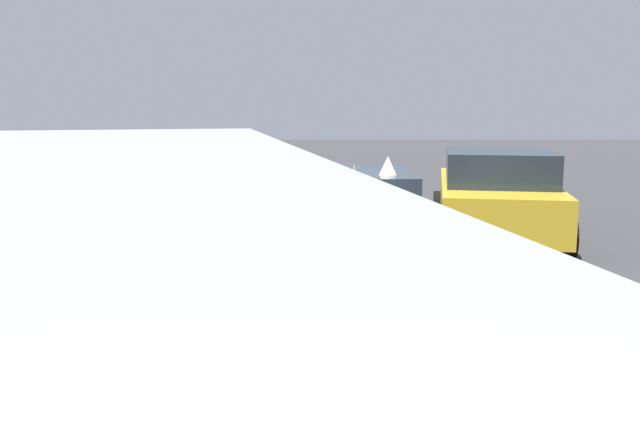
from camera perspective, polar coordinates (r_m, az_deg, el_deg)
The scene contains 4 objects.
ground_plane at distance 8.84m, azimuth 1.95°, elevation -5.76°, with size 60.00×60.00×0.00m, color #38383A.
art_car_decorated at distance 8.74m, azimuth 1.95°, elevation -1.09°, with size 4.32×2.11×1.63m.
parked_sedan_near_left at distance 16.29m, azimuth -6.66°, elevation 3.62°, with size 4.33×2.29×1.35m.
parked_sedan_behind_left at distance 11.79m, azimuth 14.26°, elevation 1.41°, with size 4.46×2.62×1.48m.
Camera 1 is at (-8.51, 0.48, 2.32)m, focal length 39.12 mm.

